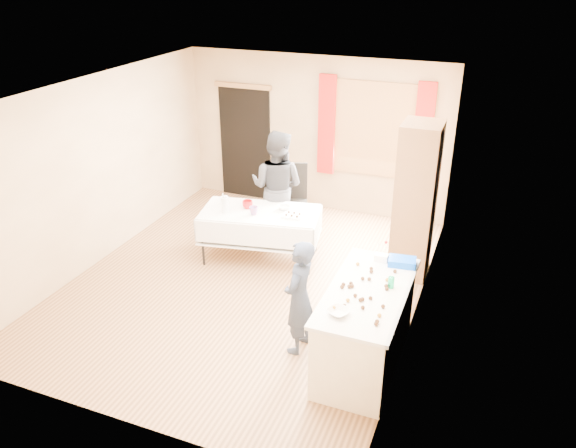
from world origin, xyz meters
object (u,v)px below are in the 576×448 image
at_px(cabinet, 415,202).
at_px(counter, 366,326).
at_px(chair, 292,214).
at_px(girl, 299,297).
at_px(woman, 277,187).
at_px(party_table, 260,231).

bearing_deg(cabinet, counter, -92.72).
distance_m(chair, girl, 2.94).
distance_m(counter, woman, 3.14).
bearing_deg(girl, chair, -154.24).
bearing_deg(woman, party_table, 92.30).
height_order(cabinet, woman, cabinet).
height_order(counter, party_table, counter).
bearing_deg(party_table, counter, -51.61).
height_order(counter, girl, girl).
bearing_deg(chair, cabinet, -32.93).
relative_size(chair, girl, 0.83).
xyz_separation_m(counter, party_table, (-1.99, 1.70, -0.01)).
bearing_deg(party_table, cabinet, -0.10).
bearing_deg(girl, counter, 97.15).
distance_m(counter, party_table, 2.62).
relative_size(party_table, girl, 1.35).
bearing_deg(counter, girl, -175.93).
height_order(cabinet, chair, cabinet).
xyz_separation_m(counter, chair, (-1.86, 2.64, -0.12)).
bearing_deg(chair, girl, -85.05).
distance_m(party_table, girl, 2.17).
bearing_deg(cabinet, chair, 164.80).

